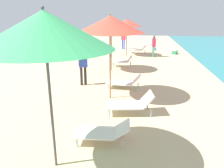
{
  "coord_description": "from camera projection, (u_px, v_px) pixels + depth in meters",
  "views": [
    {
      "loc": [
        1.41,
        5.15,
        2.84
      ],
      "look_at": [
        0.59,
        10.84,
        1.07
      ],
      "focal_mm": 35.26,
      "sensor_mm": 36.0,
      "label": 1
    }
  ],
  "objects": [
    {
      "name": "umbrella_third",
      "position": [
        44.0,
        30.0,
        3.62
      ],
      "size": [
        2.36,
        2.36,
        3.0
      ],
      "color": "#4C4C51",
      "rests_on": "ground"
    },
    {
      "name": "person_walking_mid",
      "position": [
        154.0,
        44.0,
        15.78
      ],
      "size": [
        0.28,
        0.39,
        1.53
      ],
      "rotation": [
        0.0,
        0.0,
        3.32
      ],
      "color": "#3F9972",
      "rests_on": "ground"
    },
    {
      "name": "beach_ball",
      "position": [
        155.0,
        49.0,
        19.22
      ],
      "size": [
        0.25,
        0.25,
        0.25
      ],
      "primitive_type": "sphere",
      "color": "#338CD8",
      "rests_on": "ground"
    },
    {
      "name": "umbrella_fifth",
      "position": [
        111.0,
        30.0,
        11.47
      ],
      "size": [
        2.1,
        2.1,
        2.42
      ],
      "color": "olive",
      "rests_on": "ground"
    },
    {
      "name": "person_walking_far",
      "position": [
        83.0,
        63.0,
        9.23
      ],
      "size": [
        0.42,
        0.34,
        1.62
      ],
      "rotation": [
        0.0,
        0.0,
        5.1
      ],
      "color": "#262628",
      "rests_on": "ground"
    },
    {
      "name": "umbrella_farthest",
      "position": [
        127.0,
        23.0,
        15.94
      ],
      "size": [
        2.14,
        2.14,
        2.71
      ],
      "color": "#4C4C51",
      "rests_on": "ground"
    },
    {
      "name": "lounger_farthest_shoreside",
      "position": [
        138.0,
        49.0,
        17.62
      ],
      "size": [
        1.3,
        0.61,
        0.64
      ],
      "rotation": [
        0.0,
        0.0,
        3.16
      ],
      "color": "white",
      "rests_on": "ground"
    },
    {
      "name": "umbrella_fourth",
      "position": [
        110.0,
        24.0,
        7.25
      ],
      "size": [
        2.29,
        2.29,
        2.93
      ],
      "color": "olive",
      "rests_on": "ground"
    },
    {
      "name": "lounger_fourth_inland",
      "position": [
        131.0,
        103.0,
        6.64
      ],
      "size": [
        1.51,
        0.89,
        0.66
      ],
      "rotation": [
        0.0,
        0.0,
        3.31
      ],
      "color": "white",
      "rests_on": "ground"
    },
    {
      "name": "person_walking_near",
      "position": [
        123.0,
        38.0,
        19.62
      ],
      "size": [
        0.41,
        0.33,
        1.67
      ],
      "rotation": [
        0.0,
        0.0,
        4.37
      ],
      "color": "#334CB2",
      "rests_on": "ground"
    },
    {
      "name": "lounger_third_shoreside",
      "position": [
        103.0,
        132.0,
        5.12
      ],
      "size": [
        1.32,
        0.68,
        0.5
      ],
      "rotation": [
        0.0,
        0.0,
        3.21
      ],
      "color": "white",
      "rests_on": "ground"
    },
    {
      "name": "cooler_box",
      "position": [
        175.0,
        52.0,
        17.25
      ],
      "size": [
        0.53,
        0.65,
        0.31
      ],
      "color": "#338C59",
      "rests_on": "ground"
    },
    {
      "name": "lounger_fifth_shoreside",
      "position": [
        123.0,
        61.0,
        12.9
      ],
      "size": [
        1.22,
        0.68,
        0.64
      ],
      "rotation": [
        0.0,
        0.0,
        3.25
      ],
      "color": "white",
      "rests_on": "ground"
    },
    {
      "name": "lounger_fourth_shoreside",
      "position": [
        124.0,
        82.0,
        8.99
      ],
      "size": [
        1.41,
        0.77,
        0.58
      ],
      "rotation": [
        0.0,
        0.0,
        3.05
      ],
      "color": "white",
      "rests_on": "ground"
    }
  ]
}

